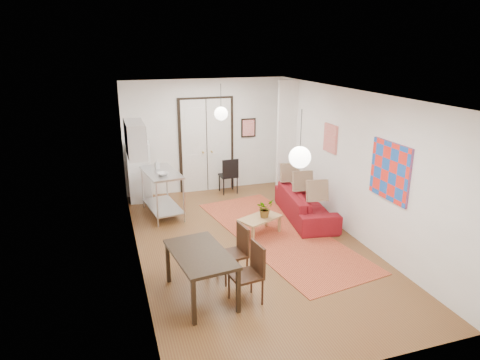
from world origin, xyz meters
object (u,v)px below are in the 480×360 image
object	(u,v)px
fridge	(140,172)
dining_table	(200,258)
dining_chair_far	(244,267)
sofa	(306,205)
coffee_table	(260,220)
dining_chair_near	(230,247)
black_side_chair	(227,171)
kitchen_counter	(162,186)

from	to	relation	value
fridge	dining_table	xyz separation A→B (m)	(0.45, -4.59, -0.07)
fridge	dining_chair_far	size ratio (longest dim) A/B	1.59
sofa	coffee_table	distance (m)	1.38
fridge	dining_table	bearing A→B (deg)	-76.41
dining_chair_near	sofa	bearing A→B (deg)	121.87
dining_table	black_side_chair	size ratio (longest dim) A/B	1.53
dining_table	black_side_chair	distance (m)	4.94
kitchen_counter	dining_chair_far	size ratio (longest dim) A/B	1.54
kitchen_counter	fridge	distance (m)	1.15
kitchen_counter	fridge	xyz separation A→B (m)	(-0.37, 1.08, 0.05)
fridge	dining_chair_far	world-z (taller)	fridge
black_side_chair	dining_chair_far	bearing A→B (deg)	74.61
coffee_table	black_side_chair	bearing A→B (deg)	87.41
sofa	coffee_table	bearing A→B (deg)	120.18
kitchen_counter	fridge	bearing A→B (deg)	100.90
sofa	dining_chair_near	size ratio (longest dim) A/B	2.35
dining_chair_near	dining_chair_far	xyz separation A→B (m)	(0.00, -0.70, 0.00)
black_side_chair	sofa	bearing A→B (deg)	114.87
fridge	dining_chair_far	xyz separation A→B (m)	(1.05, -4.85, -0.20)
dining_chair_far	black_side_chair	xyz separation A→B (m)	(1.17, 4.87, 0.02)
fridge	kitchen_counter	bearing A→B (deg)	-63.10
sofa	kitchen_counter	xyz separation A→B (m)	(-2.99, 1.17, 0.37)
coffee_table	black_side_chair	world-z (taller)	black_side_chair
sofa	coffee_table	world-z (taller)	sofa
coffee_table	dining_chair_near	bearing A→B (deg)	-127.07
kitchen_counter	dining_chair_far	xyz separation A→B (m)	(0.68, -3.77, -0.15)
sofa	coffee_table	size ratio (longest dim) A/B	2.22
coffee_table	fridge	size ratio (longest dim) A/B	0.67
dining_table	kitchen_counter	bearing A→B (deg)	91.28
fridge	dining_chair_near	distance (m)	4.29
fridge	dining_chair_near	world-z (taller)	fridge
coffee_table	dining_table	distance (m)	2.47
fridge	dining_table	size ratio (longest dim) A/B	1.02
dining_table	black_side_chair	xyz separation A→B (m)	(1.77, 4.61, -0.11)
dining_chair_far	black_side_chair	distance (m)	5.01
fridge	sofa	bearing A→B (deg)	-25.84
coffee_table	dining_chair_far	world-z (taller)	dining_chair_far
fridge	black_side_chair	size ratio (longest dim) A/B	1.56
coffee_table	kitchen_counter	bearing A→B (deg)	135.45
kitchen_counter	black_side_chair	size ratio (longest dim) A/B	1.52
dining_chair_far	coffee_table	bearing A→B (deg)	145.95
dining_chair_near	coffee_table	bearing A→B (deg)	135.47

